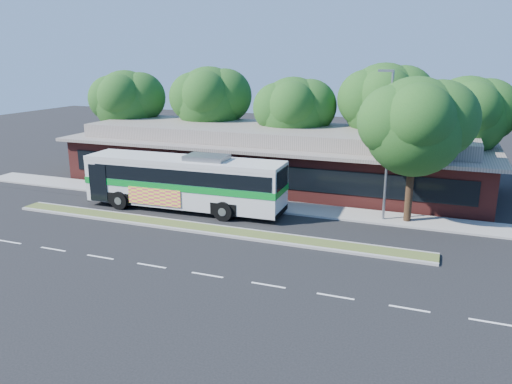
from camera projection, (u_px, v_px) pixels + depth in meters
ground at (199, 233)px, 28.62m from camera, size 120.00×120.00×0.00m
median_strip at (204, 228)px, 29.14m from camera, size 26.00×1.10×0.15m
sidewalk at (242, 202)px, 34.38m from camera, size 44.00×2.60×0.12m
parking_lot at (68, 172)px, 43.82m from camera, size 14.00×12.00×0.01m
plaza_building at (273, 156)px, 39.78m from camera, size 33.20×11.20×4.45m
lamp_post at (388, 142)px, 29.46m from camera, size 0.93×0.18×9.07m
tree_bg_a at (131, 101)px, 45.75m from camera, size 6.47×5.80×8.63m
tree_bg_b at (214, 99)px, 43.83m from camera, size 6.69×6.00×9.00m
tree_bg_c at (298, 110)px, 40.32m from camera, size 6.24×5.60×8.26m
tree_bg_d at (390, 102)px, 38.60m from camera, size 6.91×6.20×9.37m
tree_bg_e at (473, 115)px, 35.81m from camera, size 6.47×5.80×8.50m
transit_bus at (185, 179)px, 32.50m from camera, size 13.46×3.45×3.75m
sedan at (116, 175)px, 39.52m from camera, size 5.51×3.43×1.49m
sidewalk_tree at (423, 125)px, 28.85m from camera, size 6.46×5.79×8.73m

